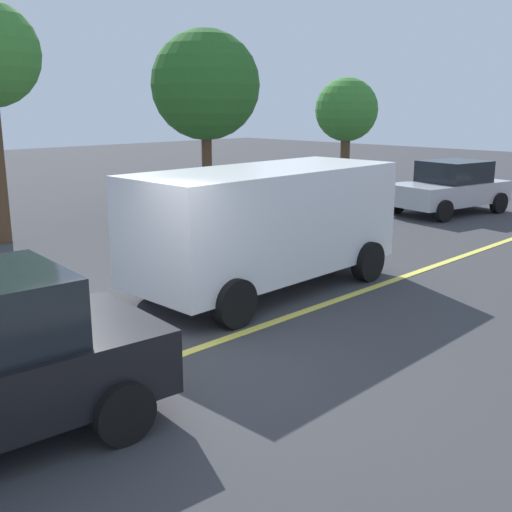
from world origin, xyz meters
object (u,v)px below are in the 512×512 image
object	(u,v)px
white_van	(267,221)
tree_centre_verge	(346,111)
tree_right_verge	(205,86)
car_silver_crossing	(450,187)

from	to	relation	value
white_van	tree_centre_verge	world-z (taller)	tree_centre_verge
tree_right_verge	car_silver_crossing	bearing A→B (deg)	-41.68
tree_centre_verge	tree_right_verge	size ratio (longest dim) A/B	0.79
car_silver_crossing	tree_centre_verge	bearing A→B (deg)	75.18
white_van	car_silver_crossing	distance (m)	9.98
car_silver_crossing	tree_right_verge	size ratio (longest dim) A/B	0.76
car_silver_crossing	white_van	bearing A→B (deg)	-170.12
white_van	car_silver_crossing	xyz separation A→B (m)	(9.82, 1.71, -0.46)
car_silver_crossing	tree_centre_verge	xyz separation A→B (m)	(1.35, 5.09, 2.25)
white_van	tree_centre_verge	size ratio (longest dim) A/B	1.23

